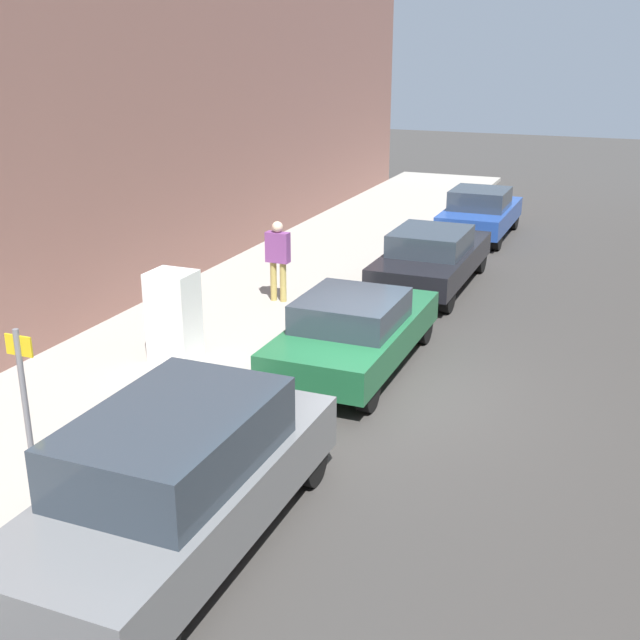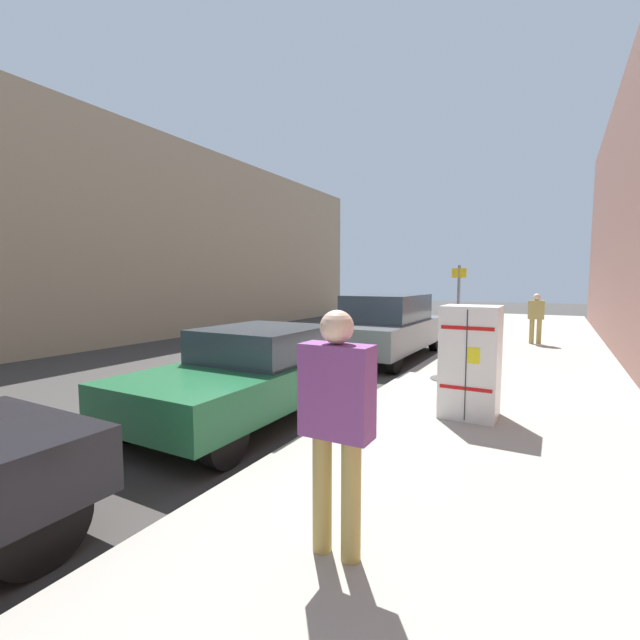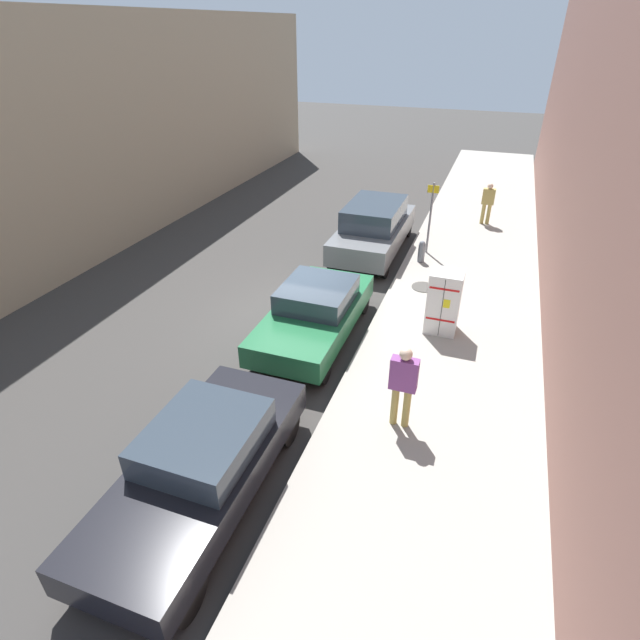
{
  "view_description": "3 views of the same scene",
  "coord_description": "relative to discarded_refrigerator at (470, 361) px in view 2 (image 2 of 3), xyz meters",
  "views": [
    {
      "loc": [
        3.76,
        -11.64,
        5.5
      ],
      "look_at": [
        -1.46,
        1.12,
        0.68
      ],
      "focal_mm": 45.0,
      "sensor_mm": 36.0,
      "label": 1
    },
    {
      "loc": [
        -4.68,
        6.0,
        2.09
      ],
      "look_at": [
        -0.96,
        -0.71,
        1.39
      ],
      "focal_mm": 24.0,
      "sensor_mm": 36.0,
      "label": 2
    },
    {
      "loc": [
        -4.39,
        10.78,
        6.82
      ],
      "look_at": [
        -0.92,
        1.09,
        0.69
      ],
      "focal_mm": 28.0,
      "sensor_mm": 36.0,
      "label": 3
    }
  ],
  "objects": [
    {
      "name": "ground_plane",
      "position": [
        3.63,
        0.34,
        -0.94
      ],
      "size": [
        80.0,
        80.0,
        0.0
      ],
      "primitive_type": "plane",
      "color": "#383533"
    },
    {
      "name": "sidewalk_slab",
      "position": [
        -0.35,
        0.34,
        -0.87
      ],
      "size": [
        4.16,
        44.0,
        0.14
      ],
      "primitive_type": "cube",
      "color": "#9E998E",
      "rests_on": "ground"
    },
    {
      "name": "building_facade_across",
      "position": [
        12.02,
        0.34,
        2.7
      ],
      "size": [
        1.67,
        37.4,
        7.28
      ],
      "primitive_type": "cube",
      "color": "tan",
      "rests_on": "ground"
    },
    {
      "name": "discarded_refrigerator",
      "position": [
        0.0,
        0.0,
        0.0
      ],
      "size": [
        0.77,
        0.68,
        1.61
      ],
      "color": "white",
      "rests_on": "sidewalk_slab"
    },
    {
      "name": "manhole_cover",
      "position": [
        0.78,
        -2.24,
        -0.8
      ],
      "size": [
        0.7,
        0.7,
        0.02
      ],
      "primitive_type": "cylinder",
      "color": "#47443F",
      "rests_on": "sidewalk_slab"
    },
    {
      "name": "street_sign_post",
      "position": [
        1.15,
        -4.9,
        0.53
      ],
      "size": [
        0.36,
        0.07,
        2.36
      ],
      "color": "slate",
      "rests_on": "sidewalk_slab"
    },
    {
      "name": "fire_hydrant",
      "position": [
        1.19,
        -4.06,
        -0.44
      ],
      "size": [
        0.22,
        0.22,
        0.71
      ],
      "color": "slate",
      "rests_on": "sidewalk_slab"
    },
    {
      "name": "pedestrian_walking_far",
      "position": [
        -0.51,
        -8.47,
        0.09
      ],
      "size": [
        0.45,
        0.22,
        1.57
      ],
      "rotation": [
        0.0,
        0.0,
        2.45
      ],
      "color": "#A8934C",
      "rests_on": "sidewalk_slab"
    },
    {
      "name": "pedestrian_standing_near",
      "position": [
        0.26,
        3.75,
        0.23
      ],
      "size": [
        0.51,
        0.24,
        1.76
      ],
      "rotation": [
        0.0,
        0.0,
        4.52
      ],
      "color": "#A8934C",
      "rests_on": "sidewalk_slab"
    },
    {
      "name": "parked_suv_gray",
      "position": [
        2.95,
        -4.65,
        -0.06
      ],
      "size": [
        1.93,
        4.84,
        1.73
      ],
      "color": "slate",
      "rests_on": "ground"
    },
    {
      "name": "parked_sedan_green",
      "position": [
        2.95,
        1.13,
        -0.24
      ],
      "size": [
        1.87,
        4.39,
        1.37
      ],
      "color": "#1E6038",
      "rests_on": "ground"
    }
  ]
}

